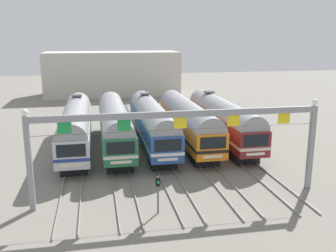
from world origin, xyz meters
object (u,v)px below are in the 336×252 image
object	(u,v)px
commuter_train_silver	(76,125)
commuter_train_maroon	(222,119)
yard_signal_mast	(158,188)
catenary_gantry	(180,128)
commuter_train_blue	(152,122)
commuter_train_green	(115,123)
commuter_train_orange	(188,120)

from	to	relation	value
commuter_train_silver	commuter_train_maroon	distance (m)	15.59
commuter_train_silver	yard_signal_mast	size ratio (longest dim) A/B	6.98
catenary_gantry	yard_signal_mast	xyz separation A→B (m)	(-1.95, -2.10, -3.41)
commuter_train_silver	yard_signal_mast	xyz separation A→B (m)	(5.84, -15.60, -0.87)
commuter_train_maroon	commuter_train_blue	bearing A→B (deg)	180.00
commuter_train_blue	commuter_train_maroon	xyz separation A→B (m)	(7.79, 0.00, 0.00)
commuter_train_green	yard_signal_mast	distance (m)	15.74
commuter_train_blue	yard_signal_mast	distance (m)	15.74
commuter_train_blue	catenary_gantry	world-z (taller)	catenary_gantry
commuter_train_orange	commuter_train_maroon	bearing A→B (deg)	0.06
commuter_train_green	commuter_train_maroon	bearing A→B (deg)	0.02
commuter_train_orange	commuter_train_maroon	xyz separation A→B (m)	(3.90, 0.00, 0.00)
commuter_train_maroon	yard_signal_mast	distance (m)	18.41
commuter_train_maroon	yard_signal_mast	bearing A→B (deg)	-121.99
yard_signal_mast	commuter_train_orange	bearing A→B (deg)	69.45
commuter_train_green	catenary_gantry	world-z (taller)	catenary_gantry
commuter_train_silver	commuter_train_maroon	size ratio (longest dim) A/B	1.00
catenary_gantry	commuter_train_green	bearing A→B (deg)	106.11
yard_signal_mast	commuter_train_maroon	bearing A→B (deg)	58.01
commuter_train_maroon	catenary_gantry	size ratio (longest dim) A/B	0.87
catenary_gantry	yard_signal_mast	world-z (taller)	catenary_gantry
commuter_train_green	commuter_train_orange	size ratio (longest dim) A/B	1.00
commuter_train_green	catenary_gantry	bearing A→B (deg)	-73.89
commuter_train_maroon	yard_signal_mast	world-z (taller)	commuter_train_maroon
commuter_train_green	yard_signal_mast	bearing A→B (deg)	-82.88
commuter_train_silver	commuter_train_green	bearing A→B (deg)	-0.06
commuter_train_maroon	yard_signal_mast	size ratio (longest dim) A/B	6.98
catenary_gantry	commuter_train_silver	bearing A→B (deg)	120.00
commuter_train_blue	commuter_train_maroon	bearing A→B (deg)	0.00
commuter_train_maroon	catenary_gantry	xyz separation A→B (m)	(-7.79, -13.50, 2.54)
commuter_train_silver	catenary_gantry	size ratio (longest dim) A/B	0.87
commuter_train_orange	yard_signal_mast	xyz separation A→B (m)	(-5.84, -15.59, -0.87)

